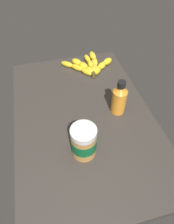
# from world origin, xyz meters

# --- Properties ---
(ground_plane) EXTENTS (0.91, 0.59, 0.04)m
(ground_plane) POSITION_xyz_m (0.00, 0.00, -0.02)
(ground_plane) COLOR #38332D
(banana_bunch) EXTENTS (0.22, 0.30, 0.04)m
(banana_bunch) POSITION_xyz_m (0.33, -0.12, 0.02)
(banana_bunch) COLOR yellow
(banana_bunch) RESTS_ON ground_plane
(peanut_butter_jar) EXTENTS (0.09, 0.09, 0.13)m
(peanut_butter_jar) POSITION_xyz_m (-0.18, 0.04, 0.07)
(peanut_butter_jar) COLOR #BF8442
(peanut_butter_jar) RESTS_ON ground_plane
(honey_bottle) EXTENTS (0.06, 0.06, 0.16)m
(honey_bottle) POSITION_xyz_m (-0.02, -0.15, 0.07)
(honey_bottle) COLOR orange
(honey_bottle) RESTS_ON ground_plane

